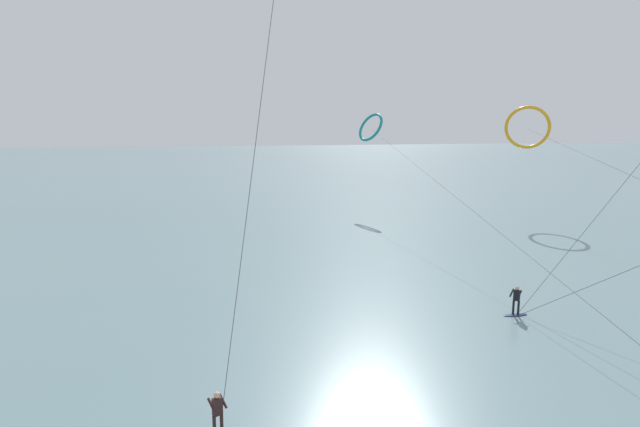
% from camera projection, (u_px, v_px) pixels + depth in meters
% --- Properties ---
extents(sea_water, '(400.00, 200.00, 0.08)m').
position_uv_depth(sea_water, '(246.00, 172.00, 106.08)').
color(sea_water, slate).
rests_on(sea_water, ground).
extents(surfer_navy, '(1.40, 0.73, 1.70)m').
position_uv_depth(surfer_navy, '(516.00, 303.00, 29.05)').
color(surfer_navy, navy).
rests_on(surfer_navy, ground).
extents(surfer_lime, '(1.40, 0.70, 1.70)m').
position_uv_depth(surfer_lime, '(218.00, 418.00, 17.90)').
color(surfer_lime, '#8CC62D').
rests_on(surfer_lime, ground).
extents(kite_amber, '(4.67, 47.24, 12.19)m').
position_uv_depth(kite_amber, '(528.00, 128.00, 56.45)').
color(kite_amber, orange).
rests_on(kite_amber, ground).
extents(kite_teal, '(3.35, 51.10, 11.47)m').
position_uv_depth(kite_teal, '(371.00, 128.00, 61.92)').
color(kite_teal, teal).
rests_on(kite_teal, ground).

